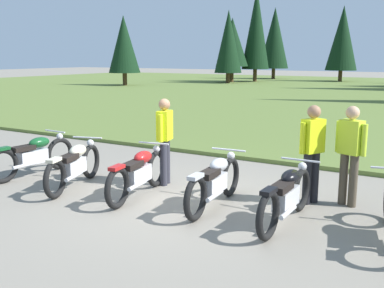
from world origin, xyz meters
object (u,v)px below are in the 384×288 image
object	(u,v)px
motorcycle_red	(139,172)
motorcycle_silver	(215,181)
motorcycle_british_green	(33,155)
rider_in_hivis_vest	(165,136)
motorcycle_cream	(74,165)
rider_with_back_turned	(312,148)
rider_checking_bike	(350,150)
motorcycle_black	(287,196)

from	to	relation	value
motorcycle_red	motorcycle_silver	distance (m)	1.44
motorcycle_british_green	rider_in_hivis_vest	bearing A→B (deg)	17.84
motorcycle_cream	motorcycle_red	bearing A→B (deg)	6.80
motorcycle_silver	motorcycle_british_green	bearing A→B (deg)	-177.82
motorcycle_silver	rider_in_hivis_vest	bearing A→B (deg)	154.16
motorcycle_british_green	motorcycle_cream	bearing A→B (deg)	-7.71
rider_with_back_turned	rider_checking_bike	distance (m)	0.60
motorcycle_silver	rider_with_back_turned	xyz separation A→B (m)	(1.29, 1.01, 0.51)
motorcycle_british_green	motorcycle_cream	distance (m)	1.37
motorcycle_red	rider_in_hivis_vest	distance (m)	1.03
rider_with_back_turned	motorcycle_black	bearing A→B (deg)	-90.91
motorcycle_red	rider_in_hivis_vest	size ratio (longest dim) A/B	1.25
motorcycle_black	rider_checking_bike	size ratio (longest dim) A/B	1.26
motorcycle_cream	rider_in_hivis_vest	size ratio (longest dim) A/B	1.22
rider_in_hivis_vest	motorcycle_red	bearing A→B (deg)	-87.13
motorcycle_red	rider_checking_bike	world-z (taller)	rider_checking_bike
motorcycle_silver	motorcycle_black	world-z (taller)	same
motorcycle_black	rider_in_hivis_vest	xyz separation A→B (m)	(-2.74, 0.85, 0.51)
motorcycle_red	rider_with_back_turned	world-z (taller)	rider_with_back_turned
motorcycle_red	motorcycle_silver	bearing A→B (deg)	7.05
motorcycle_british_green	rider_with_back_turned	size ratio (longest dim) A/B	1.26
motorcycle_british_green	motorcycle_silver	xyz separation A→B (m)	(4.18, 0.16, 0.00)
motorcycle_british_green	motorcycle_cream	size ratio (longest dim) A/B	1.03
motorcycle_red	motorcycle_silver	world-z (taller)	same
motorcycle_silver	motorcycle_black	bearing A→B (deg)	-6.25
motorcycle_cream	motorcycle_red	distance (m)	1.41
rider_with_back_turned	rider_checking_bike	xyz separation A→B (m)	(0.57, 0.20, 0.00)
rider_in_hivis_vest	rider_checking_bike	bearing A→B (deg)	8.57
motorcycle_silver	rider_with_back_turned	distance (m)	1.72
rider_checking_bike	rider_in_hivis_vest	xyz separation A→B (m)	(-3.33, -0.50, 0.00)
motorcycle_british_green	rider_in_hivis_vest	xyz separation A→B (m)	(2.71, 0.87, 0.51)
motorcycle_cream	motorcycle_silver	size ratio (longest dim) A/B	0.97
motorcycle_british_green	motorcycle_black	world-z (taller)	same
motorcycle_british_green	motorcycle_silver	bearing A→B (deg)	2.18
motorcycle_red	rider_with_back_turned	xyz separation A→B (m)	(2.72, 1.19, 0.51)
motorcycle_british_green	motorcycle_red	xyz separation A→B (m)	(2.75, -0.02, 0.00)
rider_checking_bike	rider_in_hivis_vest	world-z (taller)	same
motorcycle_red	rider_checking_bike	distance (m)	3.61
motorcycle_british_green	motorcycle_cream	xyz separation A→B (m)	(1.36, -0.18, 0.00)
motorcycle_black	rider_checking_bike	distance (m)	1.56
rider_in_hivis_vest	rider_with_back_turned	bearing A→B (deg)	6.23
motorcycle_black	rider_in_hivis_vest	size ratio (longest dim) A/B	1.26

